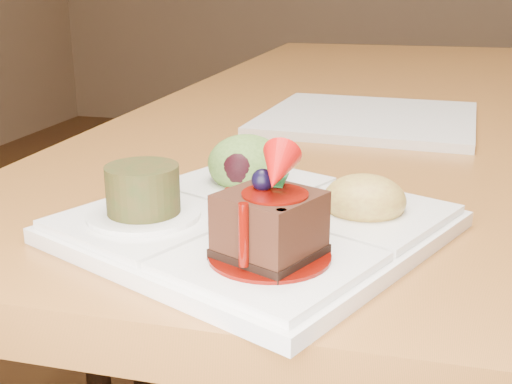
# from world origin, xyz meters

# --- Properties ---
(dining_table) EXTENTS (1.00, 1.80, 0.75)m
(dining_table) POSITION_xyz_m (0.00, 0.00, 0.68)
(dining_table) COLOR #A15929
(dining_table) RESTS_ON ground
(sampler_plate) EXTENTS (0.33, 0.33, 0.10)m
(sampler_plate) POSITION_xyz_m (-0.19, -0.75, 0.77)
(sampler_plate) COLOR white
(sampler_plate) RESTS_ON dining_table
(second_plate) EXTENTS (0.31, 0.31, 0.01)m
(second_plate) POSITION_xyz_m (-0.14, -0.30, 0.76)
(second_plate) COLOR white
(second_plate) RESTS_ON dining_table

